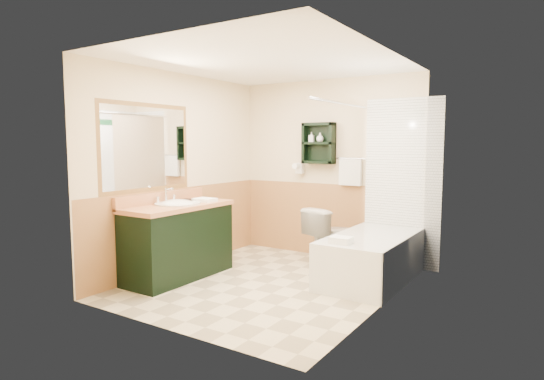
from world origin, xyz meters
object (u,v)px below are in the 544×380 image
Objects in this scene: wall_shelf at (319,143)px; vanity_book at (181,192)px; hair_dryer at (300,168)px; soap_bottle_b at (320,138)px; soap_bottle_a at (311,140)px; toilet at (331,236)px; bathtub at (371,258)px; vanity at (178,241)px.

vanity_book is at bearing -124.77° from wall_shelf.
soap_bottle_b is (0.32, -0.03, 0.41)m from hair_dryer.
wall_shelf is at bearing 2.72° from soap_bottle_a.
soap_bottle_a is at bearing 34.72° from vanity_book.
vanity_book is 1.76× the size of soap_bottle_b.
hair_dryer is 0.44m from soap_bottle_a.
wall_shelf is 0.75× the size of toilet.
bathtub is at bearing -1.03° from vanity_book.
bathtub is 2.04× the size of toilet.
wall_shelf is 2.27m from vanity.
hair_dryer is 2.04m from vanity.
soap_bottle_a reaches higher than vanity.
vanity_book is (-1.06, -1.53, -0.59)m from wall_shelf.
soap_bottle_a is at bearing -8.75° from hair_dryer.
hair_dryer is 1.77m from bathtub.
vanity_book is 1.98m from soap_bottle_b.
bathtub is 10.98× the size of soap_bottle_a.
wall_shelf is 1.95m from vanity_book.
wall_shelf is at bearing -19.14° from toilet.
hair_dryer is 1.76× the size of soap_bottle_a.
vanity_book reaches higher than toilet.
vanity_book is (-0.17, 0.23, 0.54)m from vanity.
soap_bottle_a reaches higher than bathtub.
vanity is 1.95m from toilet.
wall_shelf is at bearing 32.06° from vanity_book.
wall_shelf is at bearing 146.49° from bathtub.
wall_shelf is at bearing 63.07° from vanity.
wall_shelf is 2.29× the size of hair_dryer.
vanity is 2.21m from bathtub.
vanity_book is (-1.38, -1.29, 0.60)m from toilet.
toilet is 5.90× the size of soap_bottle_b.
toilet is at bearing -22.83° from hair_dryer.
wall_shelf is at bearing 168.09° from soap_bottle_b.
toilet is (1.21, 1.53, -0.07)m from vanity.
vanity is 1.84× the size of toilet.
toilet is 1.98m from vanity_book.
hair_dryer is 1.74m from vanity_book.
hair_dryer is 1.93× the size of soap_bottle_b.
soap_bottle_b is at bearing -5.29° from hair_dryer.
hair_dryer is at bearing 175.24° from wall_shelf.
hair_dryer reaches higher than vanity.
wall_shelf is 0.46m from hair_dryer.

